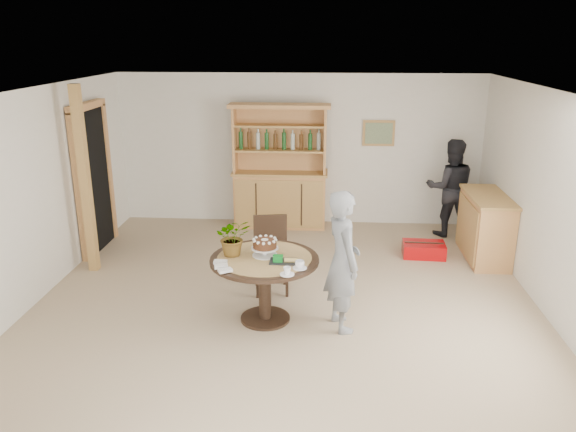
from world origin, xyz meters
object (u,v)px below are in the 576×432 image
at_px(teen_boy, 343,261).
at_px(adult_person, 450,188).
at_px(dining_chair, 271,249).
at_px(red_suitcase, 424,249).
at_px(hutch, 280,186).
at_px(sideboard, 485,227).
at_px(dining_table, 265,270).

distance_m(teen_boy, adult_person, 3.60).
height_order(dining_chair, red_suitcase, dining_chair).
relative_size(hutch, sideboard, 1.62).
xyz_separation_m(sideboard, red_suitcase, (-0.84, 0.00, -0.37)).
bearing_deg(adult_person, hutch, -4.93).
bearing_deg(teen_boy, red_suitcase, -48.82).
distance_m(hutch, dining_chair, 2.48).
relative_size(dining_chair, adult_person, 0.61).
bearing_deg(sideboard, dining_table, -144.93).
xyz_separation_m(dining_chair, adult_person, (2.63, 2.21, 0.24)).
height_order(dining_table, dining_chair, dining_chair).
relative_size(sideboard, adult_person, 0.81).
distance_m(dining_chair, teen_boy, 1.29).
height_order(dining_chair, adult_person, adult_person).
height_order(sideboard, dining_chair, dining_chair).
bearing_deg(adult_person, dining_chair, 40.70).
bearing_deg(dining_chair, dining_table, -98.00).
bearing_deg(adult_person, red_suitcase, 62.57).
bearing_deg(dining_table, dining_chair, 90.85).
bearing_deg(dining_table, hutch, 91.71).
xyz_separation_m(dining_chair, red_suitcase, (2.11, 1.24, -0.43)).
relative_size(dining_table, teen_boy, 0.77).
xyz_separation_m(hutch, dining_chair, (0.09, -2.48, -0.15)).
distance_m(hutch, adult_person, 2.73).
distance_m(sideboard, dining_chair, 3.20).
bearing_deg(hutch, adult_person, -5.58).
height_order(sideboard, red_suitcase, sideboard).
height_order(sideboard, dining_table, sideboard).
xyz_separation_m(hutch, adult_person, (2.72, -0.27, 0.09)).
distance_m(teen_boy, red_suitcase, 2.59).
distance_m(dining_table, adult_person, 4.02).
bearing_deg(adult_person, sideboard, 108.92).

